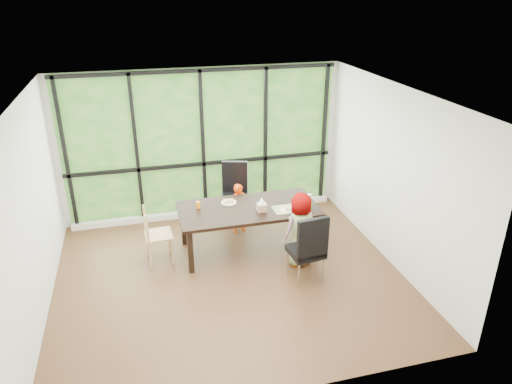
{
  "coord_description": "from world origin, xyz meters",
  "views": [
    {
      "loc": [
        -1.13,
        -5.77,
        4.0
      ],
      "look_at": [
        0.56,
        0.62,
        1.05
      ],
      "focal_mm": 33.18,
      "sensor_mm": 36.0,
      "label": 1
    }
  ],
  "objects_px": {
    "dining_table": "(248,229)",
    "chair_interior_leather": "(306,247)",
    "chair_end_beech": "(159,235)",
    "green_cup": "(310,206)",
    "chair_window_leather": "(234,194)",
    "plate_near": "(287,210)",
    "tissue_box": "(262,207)",
    "child_toddler": "(239,208)",
    "plate_far": "(229,203)",
    "white_mug": "(309,197)",
    "child_older": "(299,229)",
    "orange_cup": "(198,205)"
  },
  "relations": [
    {
      "from": "plate_near",
      "to": "tissue_box",
      "type": "xyz_separation_m",
      "value": [
        -0.39,
        0.08,
        0.05
      ]
    },
    {
      "from": "dining_table",
      "to": "tissue_box",
      "type": "bearing_deg",
      "value": -44.13
    },
    {
      "from": "tissue_box",
      "to": "chair_interior_leather",
      "type": "bearing_deg",
      "value": -64.15
    },
    {
      "from": "chair_window_leather",
      "to": "tissue_box",
      "type": "xyz_separation_m",
      "value": [
        0.17,
        -1.2,
        0.27
      ]
    },
    {
      "from": "chair_end_beech",
      "to": "white_mug",
      "type": "distance_m",
      "value": 2.47
    },
    {
      "from": "chair_window_leather",
      "to": "green_cup",
      "type": "distance_m",
      "value": 1.65
    },
    {
      "from": "plate_near",
      "to": "plate_far",
      "type": "bearing_deg",
      "value": 149.3
    },
    {
      "from": "chair_interior_leather",
      "to": "tissue_box",
      "type": "relative_size",
      "value": 7.7
    },
    {
      "from": "child_toddler",
      "to": "tissue_box",
      "type": "distance_m",
      "value": 0.9
    },
    {
      "from": "plate_near",
      "to": "orange_cup",
      "type": "relative_size",
      "value": 1.94
    },
    {
      "from": "child_older",
      "to": "orange_cup",
      "type": "relative_size",
      "value": 10.89
    },
    {
      "from": "child_toddler",
      "to": "white_mug",
      "type": "height_order",
      "value": "child_toddler"
    },
    {
      "from": "plate_near",
      "to": "dining_table",
      "type": "bearing_deg",
      "value": 156.43
    },
    {
      "from": "chair_end_beech",
      "to": "green_cup",
      "type": "distance_m",
      "value": 2.37
    },
    {
      "from": "orange_cup",
      "to": "green_cup",
      "type": "relative_size",
      "value": 0.91
    },
    {
      "from": "chair_window_leather",
      "to": "child_toddler",
      "type": "height_order",
      "value": "chair_window_leather"
    },
    {
      "from": "chair_window_leather",
      "to": "chair_end_beech",
      "type": "xyz_separation_m",
      "value": [
        -1.41,
        -1.02,
        -0.09
      ]
    },
    {
      "from": "chair_window_leather",
      "to": "chair_interior_leather",
      "type": "xyz_separation_m",
      "value": [
        0.59,
        -2.07,
        0.0
      ]
    },
    {
      "from": "chair_interior_leather",
      "to": "orange_cup",
      "type": "height_order",
      "value": "chair_interior_leather"
    },
    {
      "from": "chair_window_leather",
      "to": "plate_near",
      "type": "distance_m",
      "value": 1.42
    },
    {
      "from": "chair_interior_leather",
      "to": "plate_near",
      "type": "bearing_deg",
      "value": -93.53
    },
    {
      "from": "plate_near",
      "to": "chair_end_beech",
      "type": "bearing_deg",
      "value": 172.47
    },
    {
      "from": "chair_end_beech",
      "to": "child_older",
      "type": "distance_m",
      "value": 2.15
    },
    {
      "from": "dining_table",
      "to": "chair_interior_leather",
      "type": "xyz_separation_m",
      "value": [
        0.59,
        -1.03,
        0.17
      ]
    },
    {
      "from": "dining_table",
      "to": "chair_end_beech",
      "type": "xyz_separation_m",
      "value": [
        -1.41,
        0.02,
        0.08
      ]
    },
    {
      "from": "chair_end_beech",
      "to": "green_cup",
      "type": "height_order",
      "value": "chair_end_beech"
    },
    {
      "from": "child_toddler",
      "to": "plate_far",
      "type": "relative_size",
      "value": 3.58
    },
    {
      "from": "tissue_box",
      "to": "child_toddler",
      "type": "bearing_deg",
      "value": 102.17
    },
    {
      "from": "tissue_box",
      "to": "child_older",
      "type": "bearing_deg",
      "value": -42.07
    },
    {
      "from": "chair_end_beech",
      "to": "orange_cup",
      "type": "xyz_separation_m",
      "value": [
        0.65,
        0.17,
        0.35
      ]
    },
    {
      "from": "child_toddler",
      "to": "white_mug",
      "type": "relative_size",
      "value": 10.36
    },
    {
      "from": "chair_window_leather",
      "to": "green_cup",
      "type": "height_order",
      "value": "chair_window_leather"
    },
    {
      "from": "chair_end_beech",
      "to": "tissue_box",
      "type": "distance_m",
      "value": 1.64
    },
    {
      "from": "chair_end_beech",
      "to": "child_toddler",
      "type": "height_order",
      "value": "chair_end_beech"
    },
    {
      "from": "tissue_box",
      "to": "plate_near",
      "type": "bearing_deg",
      "value": -11.24
    },
    {
      "from": "white_mug",
      "to": "tissue_box",
      "type": "height_order",
      "value": "tissue_box"
    },
    {
      "from": "plate_far",
      "to": "plate_near",
      "type": "xyz_separation_m",
      "value": [
        0.83,
        -0.49,
        -0.0
      ]
    },
    {
      "from": "dining_table",
      "to": "green_cup",
      "type": "distance_m",
      "value": 1.05
    },
    {
      "from": "chair_end_beech",
      "to": "green_cup",
      "type": "relative_size",
      "value": 7.65
    },
    {
      "from": "dining_table",
      "to": "child_toddler",
      "type": "distance_m",
      "value": 0.64
    },
    {
      "from": "plate_near",
      "to": "white_mug",
      "type": "xyz_separation_m",
      "value": [
        0.47,
        0.29,
        0.04
      ]
    },
    {
      "from": "chair_end_beech",
      "to": "child_toddler",
      "type": "xyz_separation_m",
      "value": [
        1.41,
        0.62,
        -0.01
      ]
    },
    {
      "from": "child_toddler",
      "to": "plate_near",
      "type": "bearing_deg",
      "value": -73.04
    },
    {
      "from": "child_toddler",
      "to": "plate_far",
      "type": "xyz_separation_m",
      "value": [
        -0.26,
        -0.39,
        0.32
      ]
    },
    {
      "from": "plate_far",
      "to": "tissue_box",
      "type": "distance_m",
      "value": 0.6
    },
    {
      "from": "tissue_box",
      "to": "chair_window_leather",
      "type": "bearing_deg",
      "value": 98.13
    },
    {
      "from": "plate_near",
      "to": "orange_cup",
      "type": "bearing_deg",
      "value": 161.96
    },
    {
      "from": "plate_near",
      "to": "white_mug",
      "type": "distance_m",
      "value": 0.55
    },
    {
      "from": "child_toddler",
      "to": "chair_end_beech",
      "type": "bearing_deg",
      "value": -171.95
    },
    {
      "from": "plate_near",
      "to": "tissue_box",
      "type": "relative_size",
      "value": 1.48
    }
  ]
}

